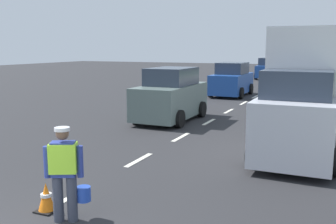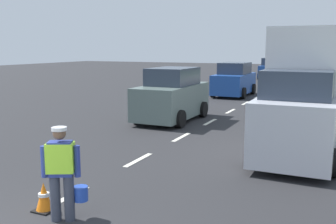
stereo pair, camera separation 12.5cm
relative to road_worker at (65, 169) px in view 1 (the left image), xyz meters
name	(u,v)px [view 1 (the left image)]	position (x,y,z in m)	size (l,w,h in m)	color
ground_plane	(256,96)	(-0.63, 19.11, -0.93)	(96.00, 96.00, 0.00)	#28282B
lane_center_line	(268,90)	(-0.63, 23.31, -0.93)	(0.14, 46.40, 0.01)	silver
road_worker	(65,169)	(0.00, 0.00, 0.00)	(0.66, 0.58, 1.67)	#383D4C
traffic_cone_near	(46,197)	(-0.60, 0.16, -0.66)	(0.36, 0.36, 0.55)	black
delivery_truck	(301,98)	(3.22, 6.15, 0.68)	(2.16, 4.60, 3.54)	silver
car_oncoming_second	(232,80)	(-2.12, 18.84, 0.03)	(2.08, 4.16, 2.06)	#1E4799
car_oncoming_third	(268,69)	(-2.42, 33.21, -0.01)	(2.00, 3.88, 2.00)	#1E4799
car_oncoming_lead	(171,96)	(-2.21, 9.55, 0.08)	(2.06, 4.08, 2.17)	slate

